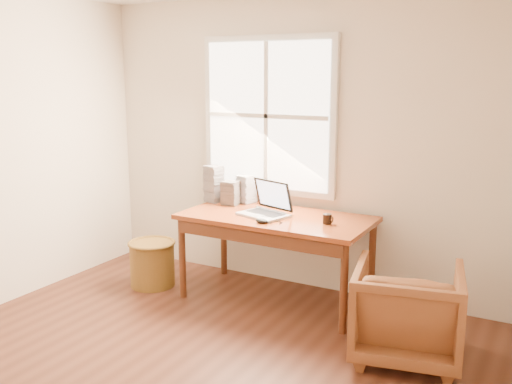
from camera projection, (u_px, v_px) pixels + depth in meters
room_shell at (146, 181)px, 3.29m from camera, size 4.04×4.54×2.64m
desk at (276, 218)px, 4.81m from camera, size 1.60×0.80×0.04m
armchair at (407, 312)px, 3.89m from camera, size 0.84×0.86×0.66m
wicker_stool at (152, 264)px, 5.25m from camera, size 0.47×0.47×0.41m
laptop at (264, 200)px, 4.76m from camera, size 0.46×0.47×0.27m
mouse at (262, 221)px, 4.56m from camera, size 0.11×0.07×0.04m
coffee_mug at (327, 219)px, 4.54m from camera, size 0.09×0.09×0.08m
cd_stack_a at (245, 189)px, 5.24m from camera, size 0.15×0.14×0.26m
cd_stack_b at (230, 193)px, 5.18m from camera, size 0.15×0.13×0.22m
cd_stack_c at (214, 184)px, 5.29m from camera, size 0.18×0.16×0.34m
cd_stack_d at (246, 192)px, 5.28m from camera, size 0.19×0.18×0.19m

